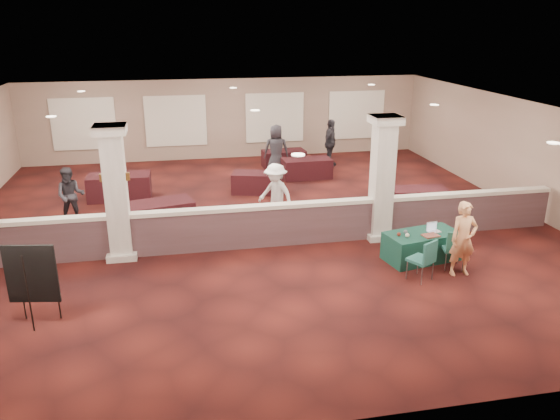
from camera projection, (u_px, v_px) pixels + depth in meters
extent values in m
plane|color=#491612|center=(257.00, 225.00, 15.17)|extent=(16.00, 16.00, 0.00)
cube|color=#876E5D|center=(226.00, 119.00, 22.05)|extent=(16.00, 0.04, 3.20)
cube|color=#876E5D|center=(347.00, 323.00, 7.23)|extent=(16.00, 0.04, 3.20)
cube|color=#876E5D|center=(524.00, 156.00, 16.10)|extent=(0.04, 16.00, 3.20)
cube|color=white|center=(255.00, 110.00, 14.11)|extent=(16.00, 16.00, 0.02)
cube|color=#4D3436|center=(266.00, 227.00, 13.62)|extent=(15.60, 0.20, 1.00)
cube|color=beige|center=(265.00, 207.00, 13.44)|extent=(15.60, 0.28, 0.10)
cube|color=beige|center=(116.00, 194.00, 12.62)|extent=(0.50, 0.50, 3.20)
cube|color=beige|center=(123.00, 254.00, 13.12)|extent=(0.70, 0.70, 0.16)
cube|color=beige|center=(110.00, 129.00, 12.12)|extent=(0.72, 0.72, 0.20)
cube|color=beige|center=(382.00, 179.00, 13.80)|extent=(0.50, 0.50, 3.20)
cube|color=beige|center=(378.00, 234.00, 14.30)|extent=(0.70, 0.70, 0.16)
cube|color=beige|center=(386.00, 120.00, 13.30)|extent=(0.72, 0.72, 0.20)
cylinder|color=brown|center=(102.00, 178.00, 12.44)|extent=(0.12, 0.12, 0.18)
cylinder|color=white|center=(102.00, 178.00, 12.44)|extent=(0.09, 0.09, 0.10)
cylinder|color=brown|center=(127.00, 176.00, 12.54)|extent=(0.12, 0.12, 0.18)
cylinder|color=white|center=(127.00, 176.00, 12.54)|extent=(0.09, 0.09, 0.10)
cube|color=#0E352D|center=(422.00, 246.00, 12.92)|extent=(1.88, 1.18, 0.67)
cube|color=#1E5751|center=(453.00, 249.00, 12.45)|extent=(0.57, 0.57, 0.06)
cube|color=#1E5751|center=(457.00, 242.00, 12.16)|extent=(0.45, 0.16, 0.45)
cylinder|color=slate|center=(446.00, 262.00, 12.36)|extent=(0.03, 0.03, 0.43)
cylinder|color=slate|center=(463.00, 262.00, 12.34)|extent=(0.03, 0.03, 0.43)
cylinder|color=slate|center=(442.00, 255.00, 12.73)|extent=(0.03, 0.03, 0.43)
cylinder|color=slate|center=(458.00, 255.00, 12.71)|extent=(0.03, 0.03, 0.43)
cube|color=#1E5751|center=(421.00, 260.00, 11.86)|extent=(0.65, 0.65, 0.06)
cube|color=#1E5751|center=(430.00, 252.00, 11.62)|extent=(0.42, 0.27, 0.46)
cylinder|color=slate|center=(422.00, 276.00, 11.68)|extent=(0.03, 0.03, 0.43)
cylinder|color=slate|center=(433.00, 271.00, 11.93)|extent=(0.03, 0.03, 0.43)
cylinder|color=slate|center=(407.00, 270.00, 11.97)|extent=(0.03, 0.03, 0.43)
cylinder|color=slate|center=(418.00, 265.00, 12.21)|extent=(0.03, 0.03, 0.43)
cube|color=black|center=(31.00, 274.00, 9.91)|extent=(0.94, 0.21, 1.13)
cylinder|color=black|center=(20.00, 283.00, 10.19)|extent=(0.03, 0.03, 1.51)
cylinder|color=black|center=(56.00, 283.00, 10.20)|extent=(0.03, 0.03, 1.51)
cylinder|color=black|center=(28.00, 294.00, 9.78)|extent=(0.03, 0.03, 1.51)
imported|color=#F4A56A|center=(463.00, 239.00, 11.98)|extent=(0.61, 0.41, 1.70)
cube|color=black|center=(159.00, 215.00, 14.85)|extent=(2.01, 1.36, 0.74)
cube|color=black|center=(258.00, 183.00, 17.93)|extent=(1.82, 1.25, 0.67)
cube|color=black|center=(419.00, 199.00, 16.28)|extent=(1.74, 1.01, 0.67)
cube|color=black|center=(120.00, 187.00, 17.30)|extent=(1.95, 1.00, 0.78)
cube|color=black|center=(284.00, 159.00, 21.05)|extent=(1.68, 0.94, 0.66)
cube|color=black|center=(307.00, 168.00, 19.60)|extent=(1.76, 0.92, 0.70)
imported|color=black|center=(71.00, 196.00, 15.08)|extent=(0.77, 0.43, 1.60)
imported|color=silver|center=(276.00, 194.00, 14.98)|extent=(1.11, 1.16, 1.73)
imported|color=black|center=(330.00, 143.00, 20.99)|extent=(1.03, 1.17, 1.82)
imported|color=black|center=(276.00, 150.00, 19.77)|extent=(0.98, 0.62, 1.85)
cube|color=silver|center=(434.00, 232.00, 12.86)|extent=(0.34, 0.26, 0.02)
cube|color=silver|center=(432.00, 226.00, 12.92)|extent=(0.30, 0.07, 0.20)
cube|color=silver|center=(432.00, 226.00, 12.92)|extent=(0.27, 0.06, 0.17)
cube|color=#B63A1D|center=(431.00, 235.00, 12.62)|extent=(0.41, 0.34, 0.03)
sphere|color=beige|center=(407.00, 235.00, 12.53)|extent=(0.10, 0.10, 0.10)
sphere|color=maroon|center=(399.00, 234.00, 12.61)|extent=(0.09, 0.09, 0.09)
sphere|color=#4F4F54|center=(406.00, 232.00, 12.74)|extent=(0.10, 0.10, 0.10)
cube|color=red|center=(451.00, 233.00, 12.79)|extent=(0.11, 0.05, 0.01)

